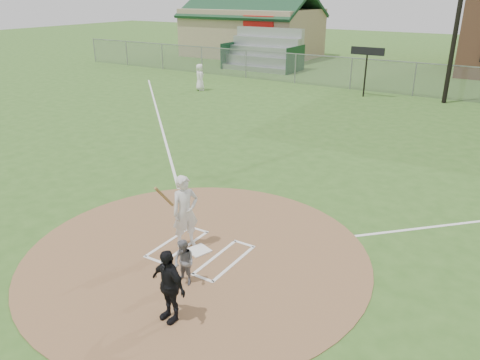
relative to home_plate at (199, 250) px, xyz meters
The scene contains 13 objects.
ground 0.17m from the home_plate, 69.10° to the right, with size 140.00×140.00×0.00m, color #345D20.
dirt_circle 0.17m from the home_plate, 69.10° to the right, with size 8.40×8.40×0.02m, color olive.
home_plate is the anchor object (origin of this frame).
foul_line_third 12.58m from the home_plate, 135.31° to the left, with size 0.10×24.00×0.01m, color white.
catcher 1.47m from the home_plate, 65.78° to the right, with size 0.51×0.40×1.05m, color slate.
umpire 2.69m from the home_plate, 65.64° to the right, with size 0.90×0.37×1.53m, color black.
ondeck_player 20.31m from the home_plate, 126.41° to the left, with size 0.82×0.53×1.68m, color white.
batters_boxes 0.06m from the home_plate, ahead, with size 2.08×1.88×0.01m.
batter_at_plate 1.02m from the home_plate, behind, with size 0.71×1.11×1.88m.
outfield_fence 21.87m from the home_plate, 89.84° to the left, with size 56.08×0.08×2.03m.
bleachers 29.12m from the home_plate, 116.42° to the left, with size 6.08×3.20×3.20m.
clubhouse 37.49m from the home_plate, 118.64° to the left, with size 12.20×8.71×6.23m.
scoreboard_sign 20.33m from the home_plate, 96.94° to the left, with size 2.00×0.10×2.93m.
Camera 1 is at (6.16, -7.85, 6.02)m, focal length 35.00 mm.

